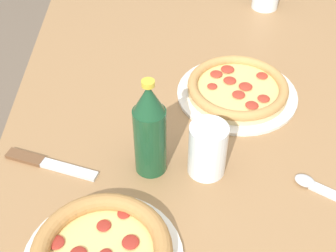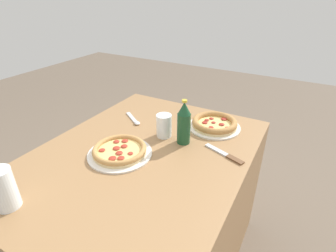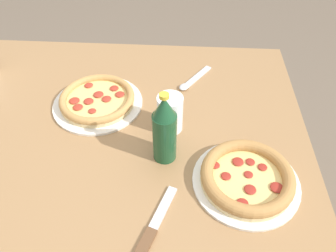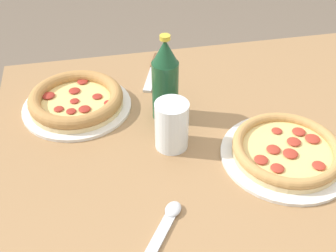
{
  "view_description": "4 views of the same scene",
  "coord_description": "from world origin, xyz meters",
  "px_view_note": "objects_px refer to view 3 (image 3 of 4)",
  "views": [
    {
      "loc": [
        -0.8,
        0.09,
        1.45
      ],
      "look_at": [
        -0.15,
        0.09,
        0.84
      ],
      "focal_mm": 50.0,
      "sensor_mm": 36.0,
      "label": 1
    },
    {
      "loc": [
        0.77,
        0.57,
        1.41
      ],
      "look_at": [
        -0.19,
        0.03,
        0.81
      ],
      "focal_mm": 28.0,
      "sensor_mm": 36.0,
      "label": 2
    },
    {
      "loc": [
        -0.22,
        0.69,
        1.44
      ],
      "look_at": [
        -0.18,
        0.08,
        0.83
      ],
      "focal_mm": 35.0,
      "sensor_mm": 36.0,
      "label": 3
    },
    {
      "loc": [
        -0.33,
        -0.67,
        1.38
      ],
      "look_at": [
        -0.19,
        0.04,
        0.79
      ],
      "focal_mm": 45.0,
      "sensor_mm": 36.0,
      "label": 4
    }
  ],
  "objects_px": {
    "pizza_pepperoni": "(247,178)",
    "pizza_margherita": "(97,100)",
    "glass_mango_juice": "(170,114)",
    "beer_bottle": "(164,130)",
    "spoon": "(191,81)",
    "knife": "(155,225)"
  },
  "relations": [
    {
      "from": "pizza_pepperoni",
      "to": "pizza_margherita",
      "type": "bearing_deg",
      "value": -32.16
    },
    {
      "from": "pizza_margherita",
      "to": "knife",
      "type": "distance_m",
      "value": 0.46
    },
    {
      "from": "pizza_margherita",
      "to": "beer_bottle",
      "type": "bearing_deg",
      "value": 138.8
    },
    {
      "from": "knife",
      "to": "spoon",
      "type": "distance_m",
      "value": 0.54
    },
    {
      "from": "spoon",
      "to": "pizza_margherita",
      "type": "bearing_deg",
      "value": 24.37
    },
    {
      "from": "beer_bottle",
      "to": "spoon",
      "type": "xyz_separation_m",
      "value": [
        -0.07,
        -0.33,
        -0.1
      ]
    },
    {
      "from": "glass_mango_juice",
      "to": "beer_bottle",
      "type": "xyz_separation_m",
      "value": [
        0.01,
        0.11,
        0.05
      ]
    },
    {
      "from": "beer_bottle",
      "to": "spoon",
      "type": "height_order",
      "value": "beer_bottle"
    },
    {
      "from": "pizza_pepperoni",
      "to": "beer_bottle",
      "type": "relative_size",
      "value": 1.25
    },
    {
      "from": "pizza_pepperoni",
      "to": "spoon",
      "type": "xyz_separation_m",
      "value": [
        0.14,
        -0.4,
        -0.02
      ]
    },
    {
      "from": "pizza_margherita",
      "to": "pizza_pepperoni",
      "type": "relative_size",
      "value": 1.04
    },
    {
      "from": "pizza_margherita",
      "to": "pizza_pepperoni",
      "type": "height_order",
      "value": "pizza_pepperoni"
    },
    {
      "from": "glass_mango_juice",
      "to": "spoon",
      "type": "bearing_deg",
      "value": -105.22
    },
    {
      "from": "pizza_pepperoni",
      "to": "spoon",
      "type": "relative_size",
      "value": 1.73
    },
    {
      "from": "glass_mango_juice",
      "to": "pizza_pepperoni",
      "type": "bearing_deg",
      "value": 137.51
    },
    {
      "from": "pizza_pepperoni",
      "to": "glass_mango_juice",
      "type": "bearing_deg",
      "value": -42.49
    },
    {
      "from": "pizza_margherita",
      "to": "beer_bottle",
      "type": "distance_m",
      "value": 0.31
    },
    {
      "from": "pizza_margherita",
      "to": "beer_bottle",
      "type": "height_order",
      "value": "beer_bottle"
    },
    {
      "from": "knife",
      "to": "pizza_pepperoni",
      "type": "bearing_deg",
      "value": -148.75
    },
    {
      "from": "pizza_pepperoni",
      "to": "spoon",
      "type": "height_order",
      "value": "pizza_pepperoni"
    },
    {
      "from": "glass_mango_juice",
      "to": "beer_bottle",
      "type": "height_order",
      "value": "beer_bottle"
    },
    {
      "from": "pizza_pepperoni",
      "to": "spoon",
      "type": "bearing_deg",
      "value": -70.8
    }
  ]
}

